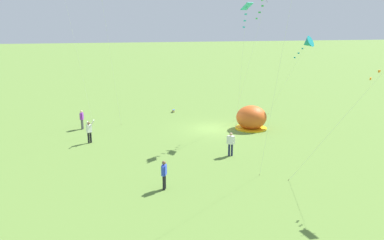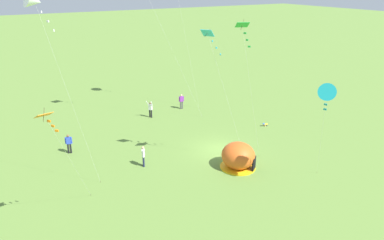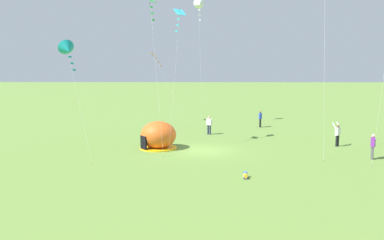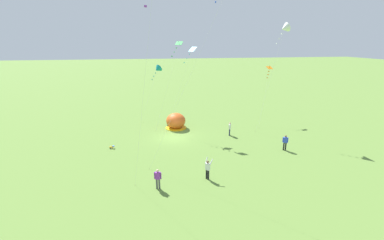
# 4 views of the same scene
# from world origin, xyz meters

# --- Properties ---
(ground_plane) EXTENTS (300.00, 300.00, 0.00)m
(ground_plane) POSITION_xyz_m (0.00, 0.00, 0.00)
(ground_plane) COLOR olive
(popup_tent) EXTENTS (2.81, 2.81, 2.10)m
(popup_tent) POSITION_xyz_m (-3.39, 0.56, 1.00)
(popup_tent) COLOR #D8591E
(popup_tent) RESTS_ON ground
(toddler_crawling) EXTENTS (0.28, 0.55, 0.32)m
(toddler_crawling) POSITION_xyz_m (2.33, -7.21, 0.18)
(toddler_crawling) COLOR gold
(toddler_crawling) RESTS_ON ground
(person_far_back) EXTENTS (0.72, 0.68, 1.89)m
(person_far_back) POSITION_xyz_m (10.54, 1.69, 1.00)
(person_far_back) COLOR black
(person_far_back) RESTS_ON ground
(person_center_field) EXTENTS (0.37, 0.55, 1.72)m
(person_center_field) POSITION_xyz_m (6.04, 11.35, 0.96)
(person_center_field) COLOR black
(person_center_field) RESTS_ON ground
(person_watching_sky) EXTENTS (0.32, 0.58, 1.72)m
(person_watching_sky) POSITION_xyz_m (11.36, -2.56, 0.96)
(person_watching_sky) COLOR #4C4C51
(person_watching_sky) RESTS_ON ground
(person_with_toddler) EXTENTS (0.56, 0.36, 1.72)m
(person_with_toddler) POSITION_xyz_m (0.62, 6.87, 0.96)
(person_with_toddler) COLOR #1E2347
(person_with_toddler) RESTS_ON ground
(kite_teal) EXTENTS (3.05, 3.66, 8.04)m
(kite_teal) POSITION_xyz_m (-9.38, -1.39, 7.36)
(kite_teal) COLOR silver
(kite_teal) RESTS_ON ground
(kite_white) EXTENTS (1.23, 3.50, 13.51)m
(kite_white) POSITION_xyz_m (-0.39, 13.48, 12.84)
(kite_white) COLOR silver
(kite_white) RESTS_ON ground
(kite_orange) EXTENTS (4.51, 3.29, 8.03)m
(kite_orange) POSITION_xyz_m (-5.33, 14.43, 7.37)
(kite_orange) COLOR silver
(kite_orange) RESTS_ON ground
(kite_green) EXTENTS (1.77, 4.00, 11.48)m
(kite_green) POSITION_xyz_m (-3.90, 1.03, 10.72)
(kite_green) COLOR silver
(kite_green) RESTS_ON ground
(kite_cyan) EXTENTS (1.20, 3.99, 10.72)m
(kite_cyan) POSITION_xyz_m (-1.87, 2.40, 10.03)
(kite_cyan) COLOR silver
(kite_cyan) RESTS_ON ground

